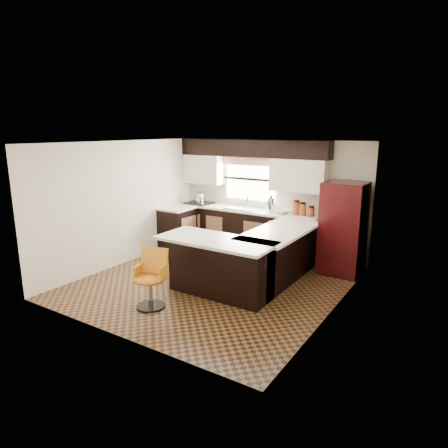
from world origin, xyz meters
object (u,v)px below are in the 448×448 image
Objects in this scene: peninsula_long at (276,257)px; bar_chair at (150,280)px; peninsula_return at (220,268)px; refrigerator at (343,228)px.

bar_chair is (-1.14, -1.96, -0.01)m from peninsula_long.
bar_chair is at bearing -122.12° from peninsula_return.
peninsula_long is at bearing 61.70° from peninsula_return.
peninsula_return is 1.16m from bar_chair.
refrigerator is 3.63m from bar_chair.
peninsula_long is 2.26m from bar_chair.
bar_chair is at bearing -120.25° from peninsula_long.
peninsula_return is at bearing -118.30° from peninsula_long.
peninsula_return is (-0.53, -0.97, 0.00)m from peninsula_long.
peninsula_long is 1.40m from refrigerator.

